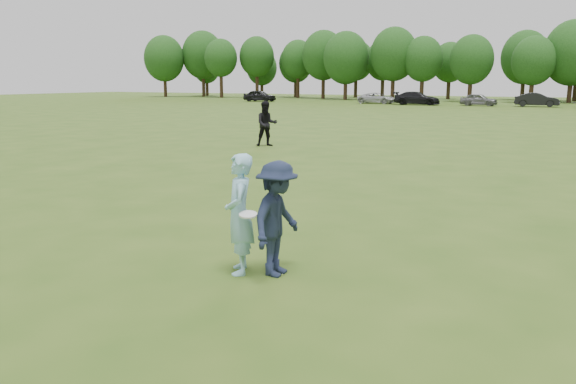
% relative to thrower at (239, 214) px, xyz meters
% --- Properties ---
extents(ground, '(200.00, 200.00, 0.00)m').
position_rel_thrower_xyz_m(ground, '(0.90, 0.12, -0.93)').
color(ground, '#325217').
rests_on(ground, ground).
extents(thrower, '(0.73, 0.81, 1.85)m').
position_rel_thrower_xyz_m(thrower, '(0.00, 0.00, 0.00)').
color(thrower, '#97D3EA').
rests_on(thrower, ground).
extents(defender, '(0.65, 1.14, 1.76)m').
position_rel_thrower_xyz_m(defender, '(0.56, 0.17, -0.05)').
color(defender, '#1B243C').
rests_on(defender, ground).
extents(player_far_a, '(1.23, 1.19, 1.99)m').
position_rel_thrower_xyz_m(player_far_a, '(-7.80, 14.94, 0.07)').
color(player_far_a, black).
rests_on(player_far_a, ground).
extents(car_a, '(4.63, 2.01, 1.56)m').
position_rel_thrower_xyz_m(car_a, '(-34.28, 60.86, -0.15)').
color(car_a, black).
rests_on(car_a, ground).
extents(car_c, '(4.96, 2.56, 1.34)m').
position_rel_thrower_xyz_m(car_c, '(-17.66, 61.31, -0.26)').
color(car_c, '#B4B5B9').
rests_on(car_c, ground).
extents(car_d, '(5.47, 2.46, 1.56)m').
position_rel_thrower_xyz_m(car_d, '(-12.30, 59.89, -0.15)').
color(car_d, black).
rests_on(car_d, ground).
extents(car_e, '(4.21, 2.00, 1.39)m').
position_rel_thrower_xyz_m(car_e, '(-5.37, 60.67, -0.23)').
color(car_e, slate).
rests_on(car_e, ground).
extents(car_f, '(4.74, 1.95, 1.53)m').
position_rel_thrower_xyz_m(car_f, '(0.69, 61.15, -0.16)').
color(car_f, black).
rests_on(car_f, ground).
extents(disc_in_play, '(0.28, 0.28, 0.09)m').
position_rel_thrower_xyz_m(disc_in_play, '(0.27, -0.20, 0.07)').
color(disc_in_play, white).
rests_on(disc_in_play, ground).
extents(treeline, '(130.35, 18.39, 11.74)m').
position_rel_thrower_xyz_m(treeline, '(3.71, 77.02, 5.34)').
color(treeline, '#332114').
rests_on(treeline, ground).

